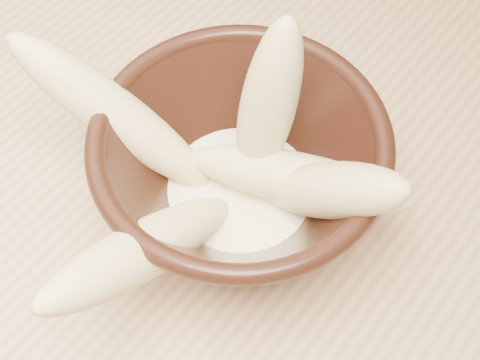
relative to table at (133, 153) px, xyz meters
The scene contains 8 objects.
table is the anchor object (origin of this frame).
bowl 0.22m from the table, ahead, with size 0.22×0.22×0.12m.
milk_puddle 0.20m from the table, ahead, with size 0.13×0.13×0.02m, color #FDF5CB.
banana_upright 0.26m from the table, ahead, with size 0.04×0.04×0.16m, color #D4C87D.
banana_left 0.20m from the table, 39.52° to the right, with size 0.04×0.04×0.19m, color #D4C87D.
banana_right 0.30m from the table, ahead, with size 0.04×0.04×0.15m, color #D4C87D.
banana_across 0.25m from the table, ahead, with size 0.04×0.04×0.18m, color #D4C87D.
banana_front 0.27m from the table, 37.51° to the right, with size 0.04×0.04×0.19m, color #D4C87D.
Camera 1 is at (0.34, -0.24, 1.26)m, focal length 50.00 mm.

